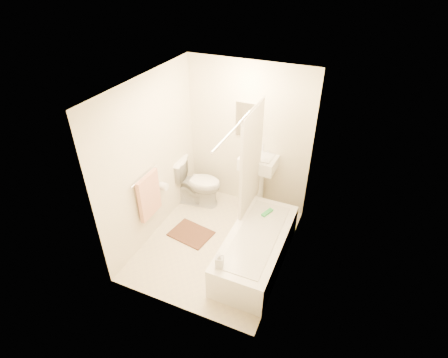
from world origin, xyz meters
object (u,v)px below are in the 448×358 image
at_px(toilet, 197,183).
at_px(bathtub, 256,248).
at_px(soap_bottle, 219,260).
at_px(sink, 258,180).
at_px(bath_mat, 191,234).

distance_m(toilet, bathtub, 1.64).
bearing_deg(soap_bottle, sink, 94.29).
height_order(sink, bathtub, sink).
distance_m(bath_mat, soap_bottle, 1.30).
bearing_deg(toilet, bathtub, -131.89).
bearing_deg(sink, bathtub, -69.87).
bearing_deg(sink, toilet, -163.22).
relative_size(sink, bath_mat, 1.79).
relative_size(bathtub, soap_bottle, 8.02).
height_order(toilet, sink, sink).
xyz_separation_m(bathtub, bath_mat, (-1.09, 0.12, -0.23)).
xyz_separation_m(bath_mat, soap_bottle, (0.84, -0.81, 0.57)).
bearing_deg(bath_mat, sink, 55.95).
xyz_separation_m(sink, soap_bottle, (0.14, -1.85, 0.03)).
bearing_deg(toilet, bath_mat, -169.08).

